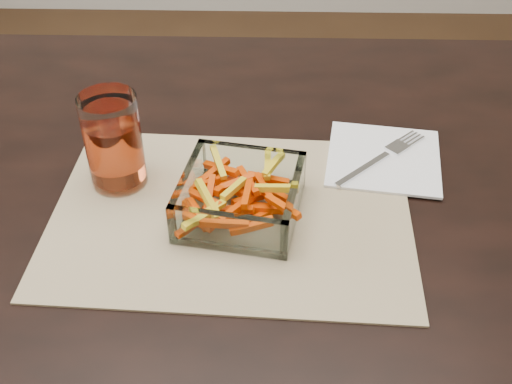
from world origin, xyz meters
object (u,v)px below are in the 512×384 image
fork (383,156)px  tumbler (114,144)px  dining_table (223,239)px  glass_bowl (240,199)px

fork → tumbler: bearing=-125.0°
tumbler → fork: (0.36, 0.06, -0.05)m
dining_table → tumbler: size_ratio=12.43×
dining_table → glass_bowl: glass_bowl is taller
tumbler → fork: size_ratio=0.93×
glass_bowl → fork: (0.19, 0.12, -0.02)m
tumbler → fork: 0.37m
dining_table → fork: size_ratio=11.56×
dining_table → glass_bowl: (0.03, -0.05, 0.11)m
dining_table → glass_bowl: 0.13m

